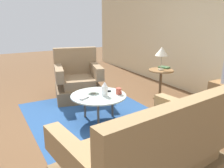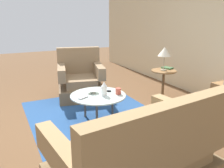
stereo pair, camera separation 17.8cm
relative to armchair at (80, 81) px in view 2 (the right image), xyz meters
The scene contains 14 objects.
ground_plane 1.41m from the armchair, 11.12° to the right, with size 16.00×16.00×0.00m, color brown.
back_wall 2.80m from the armchair, 58.84° to the left, with size 9.00×0.12×2.70m, color #CCB78E.
area_rug 1.25m from the armchair, ahead, with size 2.68×2.00×0.00m, color navy.
armchair is the anchor object (origin of this frame).
couch 2.78m from the armchair, ahead, with size 1.12×1.63×0.97m.
coffee_table 1.21m from the armchair, ahead, with size 0.85×0.85×0.42m.
side_table 1.62m from the armchair, 56.76° to the left, with size 0.47×0.47×0.58m.
table_lamp 1.72m from the armchair, 56.01° to the left, with size 0.24×0.24×0.44m.
vase 1.29m from the armchair, ahead, with size 0.09×0.09×0.22m.
mug 1.33m from the armchair, ahead, with size 0.13×0.08×0.10m.
bowl 1.11m from the armchair, ahead, with size 0.17×0.17×0.05m.
tv_remote_dark 1.12m from the armchair, ahead, with size 0.11×0.14×0.02m.
tv_remote_silver 1.31m from the armchair, 17.21° to the right, with size 0.12×0.17×0.02m.
book 1.73m from the armchair, 62.09° to the left, with size 0.23×0.20×0.03m.
Camera 2 is at (2.97, -1.19, 1.58)m, focal length 37.68 mm.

